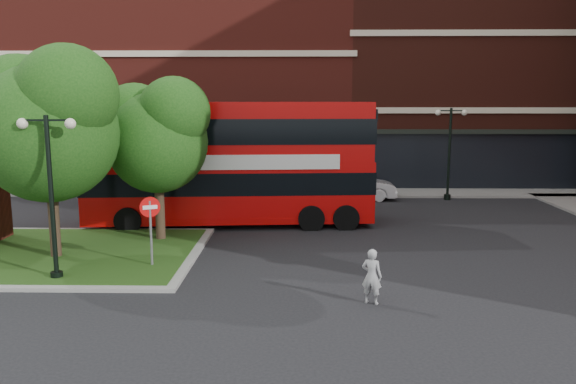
{
  "coord_description": "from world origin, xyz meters",
  "views": [
    {
      "loc": [
        1.79,
        -15.99,
        5.44
      ],
      "look_at": [
        1.42,
        4.83,
        2.0
      ],
      "focal_mm": 35.0,
      "sensor_mm": 36.0,
      "label": 1
    }
  ],
  "objects_px": {
    "car_white": "(354,186)",
    "woman": "(372,276)",
    "car_silver": "(173,181)",
    "bus": "(230,155)"
  },
  "relations": [
    {
      "from": "bus",
      "to": "car_white",
      "type": "distance_m",
      "value": 9.03
    },
    {
      "from": "woman",
      "to": "car_white",
      "type": "height_order",
      "value": "woman"
    },
    {
      "from": "car_white",
      "to": "car_silver",
      "type": "bearing_deg",
      "value": 82.22
    },
    {
      "from": "car_white",
      "to": "bus",
      "type": "bearing_deg",
      "value": 136.71
    },
    {
      "from": "car_silver",
      "to": "car_white",
      "type": "distance_m",
      "value": 10.43
    },
    {
      "from": "bus",
      "to": "car_silver",
      "type": "height_order",
      "value": "bus"
    },
    {
      "from": "car_silver",
      "to": "bus",
      "type": "bearing_deg",
      "value": -156.3
    },
    {
      "from": "car_silver",
      "to": "car_white",
      "type": "bearing_deg",
      "value": -103.37
    },
    {
      "from": "woman",
      "to": "car_silver",
      "type": "relative_size",
      "value": 0.34
    },
    {
      "from": "car_white",
      "to": "woman",
      "type": "bearing_deg",
      "value": 176.59
    }
  ]
}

